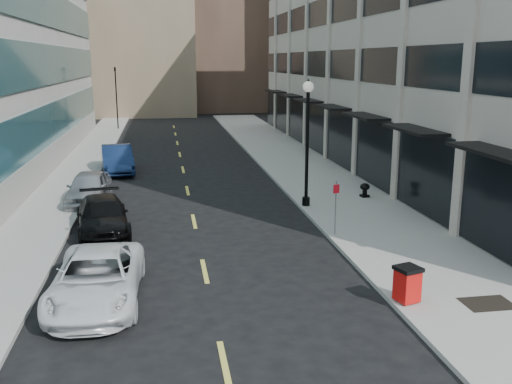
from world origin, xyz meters
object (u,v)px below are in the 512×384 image
object	(u,v)px
traffic_signal	(115,71)
urn_planter	(365,189)
car_white_van	(97,279)
lamppost	(307,132)
sign_post	(336,200)
trash_bin	(407,283)
car_black_pickup	(102,216)
car_silver_sedan	(89,188)
car_blue_sedan	(117,159)

from	to	relation	value
traffic_signal	urn_planter	distance (m)	34.87
car_white_van	lamppost	distance (m)	12.95
sign_post	trash_bin	bearing A→B (deg)	-100.50
trash_bin	urn_planter	bearing A→B (deg)	58.52
car_white_van	trash_bin	xyz separation A→B (m)	(8.60, -1.70, -0.02)
car_black_pickup	trash_bin	xyz separation A→B (m)	(9.09, -8.64, 0.01)
car_white_van	trash_bin	distance (m)	8.77
car_white_van	car_silver_sedan	bearing A→B (deg)	99.36
traffic_signal	car_blue_sedan	size ratio (longest dim) A/B	1.37
car_silver_sedan	urn_planter	bearing A→B (deg)	-3.28
car_blue_sedan	urn_planter	world-z (taller)	car_blue_sedan
trash_bin	car_black_pickup	bearing A→B (deg)	119.66
car_blue_sedan	car_silver_sedan	bearing A→B (deg)	-102.98
car_white_van	car_silver_sedan	distance (m)	12.09
car_silver_sedan	car_blue_sedan	distance (m)	7.77
sign_post	car_black_pickup	bearing A→B (deg)	155.05
car_white_van	urn_planter	xyz separation A→B (m)	(11.80, 10.53, -0.16)
urn_planter	sign_post	bearing A→B (deg)	-119.82
car_silver_sedan	sign_post	size ratio (longest dim) A/B	2.14
car_black_pickup	car_blue_sedan	bearing A→B (deg)	83.41
car_black_pickup	lamppost	world-z (taller)	lamppost
car_white_van	trash_bin	size ratio (longest dim) A/B	5.04
car_white_van	urn_planter	size ratio (longest dim) A/B	7.63
car_black_pickup	trash_bin	distance (m)	12.54
lamppost	car_silver_sedan	bearing A→B (deg)	165.32
traffic_signal	urn_planter	xyz separation A→B (m)	(14.10, -31.47, -5.15)
urn_planter	car_blue_sedan	bearing A→B (deg)	143.88
car_black_pickup	sign_post	xyz separation A→B (m)	(8.99, -2.17, 0.84)
car_black_pickup	urn_planter	world-z (taller)	car_black_pickup
car_blue_sedan	urn_planter	bearing A→B (deg)	-43.17
car_white_van	car_silver_sedan	size ratio (longest dim) A/B	1.15
traffic_signal	sign_post	xyz separation A→B (m)	(10.80, -37.23, -4.17)
car_black_pickup	car_silver_sedan	world-z (taller)	car_silver_sedan
trash_bin	urn_planter	distance (m)	12.64
car_black_pickup	trash_bin	bearing A→B (deg)	-51.48
traffic_signal	car_black_pickup	xyz separation A→B (m)	(1.81, -35.06, -5.02)
trash_bin	sign_post	world-z (taller)	sign_post
lamppost	car_black_pickup	bearing A→B (deg)	-165.05
car_silver_sedan	trash_bin	xyz separation A→B (m)	(10.20, -13.69, -0.07)
trash_bin	sign_post	xyz separation A→B (m)	(-0.10, 6.47, 0.83)
traffic_signal	car_white_van	size ratio (longest dim) A/B	1.33
car_silver_sedan	lamppost	xyz separation A→B (m)	(10.10, -2.65, 2.80)
lamppost	car_blue_sedan	bearing A→B (deg)	131.86
urn_planter	car_silver_sedan	bearing A→B (deg)	173.77
car_white_van	sign_post	size ratio (longest dim) A/B	2.46
trash_bin	lamppost	world-z (taller)	lamppost
car_white_van	lamppost	bearing A→B (deg)	49.45
traffic_signal	trash_bin	bearing A→B (deg)	-75.99
car_white_van	car_black_pickup	xyz separation A→B (m)	(-0.49, 6.94, -0.03)
car_silver_sedan	trash_bin	size ratio (longest dim) A/B	4.38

